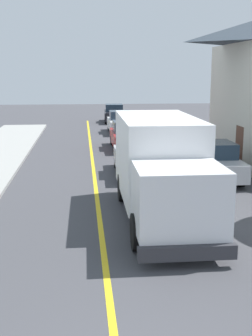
% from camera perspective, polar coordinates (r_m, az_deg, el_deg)
% --- Properties ---
extents(centre_line_yellow, '(0.16, 56.00, 0.01)m').
position_cam_1_polar(centre_line_yellow, '(14.93, -3.62, -5.59)').
color(centre_line_yellow, gold).
rests_on(centre_line_yellow, ground).
extents(box_truck, '(2.44, 7.19, 3.20)m').
position_cam_1_polar(box_truck, '(13.85, 4.56, 0.50)').
color(box_truck, white).
rests_on(box_truck, ground).
extents(parked_car_near, '(1.90, 4.44, 1.67)m').
position_cam_1_polar(parked_car_near, '(19.99, 1.24, 1.41)').
color(parked_car_near, '#B7B7BC').
rests_on(parked_car_near, ground).
extents(parked_car_mid, '(1.82, 4.41, 1.67)m').
position_cam_1_polar(parked_car_mid, '(26.78, 0.08, 4.25)').
color(parked_car_mid, maroon).
rests_on(parked_car_mid, ground).
extents(parked_car_far, '(1.83, 4.41, 1.67)m').
position_cam_1_polar(parked_car_far, '(33.90, -0.74, 5.99)').
color(parked_car_far, silver).
rests_on(parked_car_far, ground).
extents(parked_car_furthest, '(2.00, 4.48, 1.67)m').
position_cam_1_polar(parked_car_furthest, '(41.04, -1.56, 7.12)').
color(parked_car_furthest, black).
rests_on(parked_car_furthest, ground).
extents(parked_van_across, '(1.88, 4.43, 1.67)m').
position_cam_1_polar(parked_van_across, '(19.45, 11.38, 0.85)').
color(parked_van_across, '#B7B7BC').
rests_on(parked_van_across, ground).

